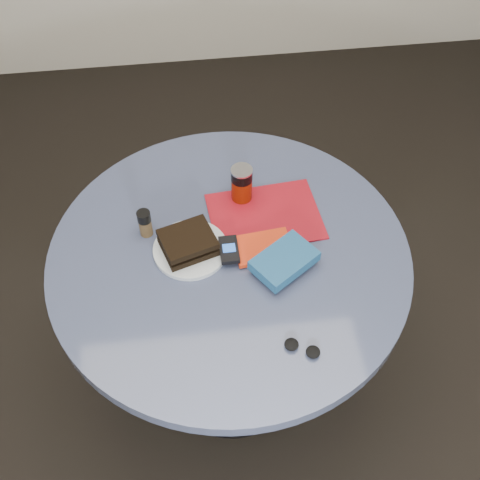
{
  "coord_description": "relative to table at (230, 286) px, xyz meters",
  "views": [
    {
      "loc": [
        -0.09,
        -1.0,
        2.06
      ],
      "look_at": [
        0.03,
        0.0,
        0.8
      ],
      "focal_mm": 45.0,
      "sensor_mm": 36.0,
      "label": 1
    }
  ],
  "objects": [
    {
      "name": "novel",
      "position": [
        0.14,
        -0.07,
        0.2
      ],
      "size": [
        0.2,
        0.18,
        0.03
      ],
      "primitive_type": "cube",
      "rotation": [
        0.0,
        0.0,
        0.6
      ],
      "color": "navy",
      "rests_on": "red_book"
    },
    {
      "name": "sandwich",
      "position": [
        -0.11,
        0.02,
        0.2
      ],
      "size": [
        0.17,
        0.15,
        0.05
      ],
      "color": "black",
      "rests_on": "plate"
    },
    {
      "name": "table",
      "position": [
        0.0,
        0.0,
        0.0
      ],
      "size": [
        1.0,
        1.0,
        0.75
      ],
      "color": "black",
      "rests_on": "ground"
    },
    {
      "name": "ground",
      "position": [
        0.0,
        0.0,
        -0.59
      ],
      "size": [
        4.0,
        4.0,
        0.0
      ],
      "primitive_type": "plane",
      "color": "black",
      "rests_on": "ground"
    },
    {
      "name": "mp3_player",
      "position": [
        -0.0,
        -0.01,
        0.19
      ],
      "size": [
        0.05,
        0.09,
        0.02
      ],
      "color": "black",
      "rests_on": "red_book"
    },
    {
      "name": "headphones",
      "position": [
        0.14,
        -0.32,
        0.17
      ],
      "size": [
        0.1,
        0.08,
        0.02
      ],
      "color": "black",
      "rests_on": "table"
    },
    {
      "name": "red_book",
      "position": [
        0.09,
        -0.0,
        0.18
      ],
      "size": [
        0.17,
        0.12,
        0.01
      ],
      "primitive_type": "cube",
      "rotation": [
        0.0,
        0.0,
        0.1
      ],
      "color": "red",
      "rests_on": "magazine"
    },
    {
      "name": "plate",
      "position": [
        -0.11,
        0.02,
        0.17
      ],
      "size": [
        0.23,
        0.23,
        0.01
      ],
      "primitive_type": "cylinder",
      "rotation": [
        0.0,
        0.0,
        -0.11
      ],
      "color": "silver",
      "rests_on": "table"
    },
    {
      "name": "soda_can",
      "position": [
        0.06,
        0.2,
        0.22
      ],
      "size": [
        0.07,
        0.07,
        0.12
      ],
      "color": "#6D1B05",
      "rests_on": "table"
    },
    {
      "name": "pepper_grinder",
      "position": [
        -0.22,
        0.1,
        0.21
      ],
      "size": [
        0.05,
        0.05,
        0.09
      ],
      "color": "#46351E",
      "rests_on": "table"
    },
    {
      "name": "magazine",
      "position": [
        0.12,
        0.12,
        0.17
      ],
      "size": [
        0.33,
        0.26,
        0.01
      ],
      "primitive_type": "cube",
      "rotation": [
        0.0,
        0.0,
        0.08
      ],
      "color": "maroon",
      "rests_on": "table"
    }
  ]
}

